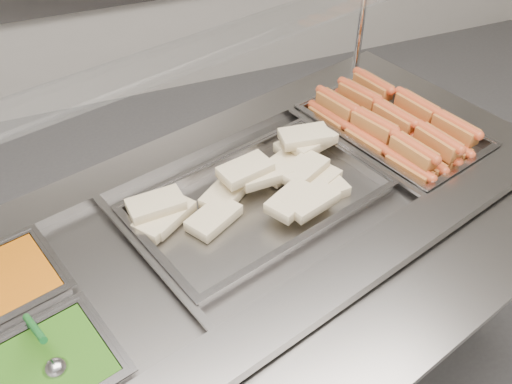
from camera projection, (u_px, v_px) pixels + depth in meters
name	position (u px, v px, depth m)	size (l,w,h in m)	color
steam_counter	(244.00, 306.00, 1.78)	(1.94, 1.26, 0.85)	slate
tray_rail	(377.00, 339.00, 1.24)	(1.71, 0.80, 0.05)	gray
sneeze_guard	(188.00, 57.00, 1.40)	(1.58, 0.71, 0.42)	silver
pan_hotdogs	(391.00, 136.00, 1.80)	(0.46, 0.59, 0.09)	gray
pan_wraps	(259.00, 203.00, 1.54)	(0.73, 0.55, 0.07)	gray
pan_peas	(44.00, 381.00, 1.16)	(0.34, 0.30, 0.09)	gray
hotdogs_in_buns	(390.00, 125.00, 1.76)	(0.38, 0.54, 0.11)	#AA5623
tortilla_wraps	(263.00, 182.00, 1.56)	(0.65, 0.38, 0.09)	#CCB989
serving_spoon	(52.00, 362.00, 1.14)	(0.08, 0.17, 0.12)	#B2B1B6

